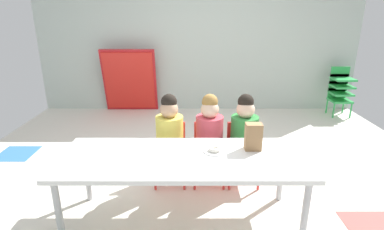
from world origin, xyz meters
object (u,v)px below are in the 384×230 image
seated_child_near_camera (170,132)px  craft_table (183,162)px  paper_bag_brown (253,137)px  donut_powdered_on_plate (215,149)px  folded_activity_table (130,81)px  paper_plate_near_edge (215,151)px  seated_child_middle_seat (209,132)px  kid_chair_green_stack (340,88)px  seated_child_far_right (244,132)px

seated_child_near_camera → craft_table: bearing=-76.4°
paper_bag_brown → donut_powdered_on_plate: size_ratio=2.18×
folded_activity_table → paper_plate_near_edge: folded_activity_table is taller
craft_table → seated_child_middle_seat: seated_child_middle_seat is taller
seated_child_near_camera → donut_powdered_on_plate: seated_child_near_camera is taller
paper_plate_near_edge → donut_powdered_on_plate: 0.02m
kid_chair_green_stack → paper_bag_brown: size_ratio=3.64×
kid_chair_green_stack → folded_activity_table: bearing=176.7°
seated_child_far_right → paper_plate_near_edge: seated_child_far_right is taller
seated_child_near_camera → donut_powdered_on_plate: size_ratio=9.07×
folded_activity_table → paper_bag_brown: size_ratio=4.94×
seated_child_middle_seat → donut_powdered_on_plate: (0.01, -0.51, 0.06)m
craft_table → donut_powdered_on_plate: 0.27m
seated_child_far_right → folded_activity_table: 2.83m
craft_table → seated_child_middle_seat: (0.24, 0.59, 0.02)m
paper_plate_near_edge → donut_powdered_on_plate: donut_powdered_on_plate is taller
kid_chair_green_stack → paper_plate_near_edge: (-2.27, -2.66, 0.13)m
donut_powdered_on_plate → kid_chair_green_stack: bearing=49.6°
paper_plate_near_edge → donut_powdered_on_plate: (0.00, 0.00, 0.02)m
paper_plate_near_edge → kid_chair_green_stack: bearing=49.6°
craft_table → seated_child_near_camera: 0.60m
seated_child_far_right → kid_chair_green_stack: 2.91m
craft_table → seated_child_far_right: (0.57, 0.59, 0.02)m
craft_table → paper_plate_near_edge: (0.25, 0.08, 0.05)m
seated_child_middle_seat → paper_bag_brown: seated_child_middle_seat is taller
seated_child_near_camera → donut_powdered_on_plate: 0.64m
seated_child_far_right → kid_chair_green_stack: size_ratio=1.15×
kid_chair_green_stack → donut_powdered_on_plate: size_ratio=7.91×
paper_plate_near_edge → folded_activity_table: bearing=113.4°
paper_bag_brown → paper_plate_near_edge: 0.33m
seated_child_far_right → paper_plate_near_edge: 0.60m
craft_table → folded_activity_table: (-0.99, 2.94, -0.00)m
paper_bag_brown → paper_plate_near_edge: bearing=-171.7°
folded_activity_table → donut_powdered_on_plate: 3.12m
seated_child_middle_seat → donut_powdered_on_plate: bearing=-88.5°
kid_chair_green_stack → paper_bag_brown: paper_bag_brown is taller
paper_bag_brown → seated_child_far_right: bearing=88.7°
seated_child_near_camera → paper_bag_brown: bearing=-33.4°
folded_activity_table → seated_child_far_right: bearing=-56.5°
seated_child_near_camera → seated_child_middle_seat: size_ratio=1.00×
seated_child_middle_seat → folded_activity_table: bearing=117.5°
craft_table → donut_powdered_on_plate: (0.25, 0.08, 0.07)m
paper_bag_brown → seated_child_near_camera: bearing=146.6°
paper_plate_near_edge → donut_powdered_on_plate: size_ratio=1.78×
folded_activity_table → paper_plate_near_edge: bearing=-66.6°
seated_child_far_right → donut_powdered_on_plate: seated_child_far_right is taller
seated_child_middle_seat → paper_plate_near_edge: (0.01, -0.51, 0.04)m
seated_child_near_camera → donut_powdered_on_plate: (0.39, -0.51, 0.06)m
kid_chair_green_stack → paper_plate_near_edge: 3.50m
seated_child_near_camera → paper_plate_near_edge: (0.39, -0.51, 0.04)m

